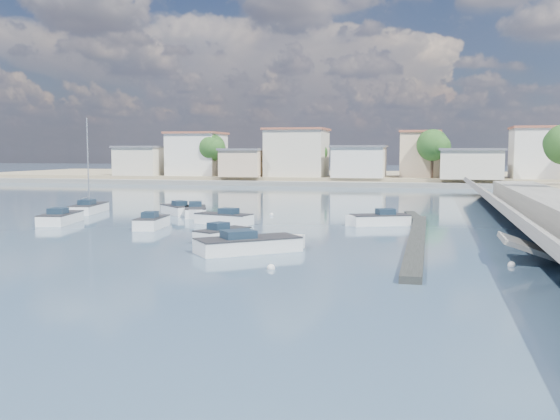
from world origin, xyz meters
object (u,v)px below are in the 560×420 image
Objects in this scene: motorboat_h at (253,245)px; motorboat_f at (177,210)px; motorboat_c at (221,219)px; motorboat_d at (377,220)px; motorboat_g at (195,212)px; motorboat_a at (153,223)px; motorboat_e at (62,218)px; motorboat_b at (225,236)px; sailboat at (90,208)px.

motorboat_f is at bearing 123.80° from motorboat_h.
motorboat_c is 12.22m from motorboat_d.
motorboat_g is at bearing 169.93° from motorboat_d.
motorboat_a is 1.10× the size of motorboat_f.
motorboat_c is 0.90× the size of motorboat_e.
motorboat_e is at bearing -169.12° from motorboat_c.
motorboat_b is at bearing -36.37° from motorboat_a.
motorboat_c is 6.38m from motorboat_g.
motorboat_e is 10.75m from motorboat_f.
motorboat_g is at bearing -5.39° from sailboat.
motorboat_c is (4.19, 3.61, 0.00)m from motorboat_a.
motorboat_c and motorboat_e have the same top height.
motorboat_b is at bearing -39.40° from sailboat.
motorboat_d is at bearing 52.39° from motorboat_b.
sailboat reaches higher than motorboat_g.
motorboat_h is 28.24m from sailboat.
motorboat_e is 11.24m from motorboat_g.
sailboat is (-10.93, 1.03, 0.04)m from motorboat_g.
motorboat_h is (12.75, -19.06, 0.00)m from motorboat_f.
motorboat_d is at bearing -13.28° from motorboat_f.
motorboat_d is at bearing 9.60° from motorboat_c.
motorboat_h is (6.26, -12.64, -0.00)m from motorboat_c.
motorboat_g is (-7.49, 14.10, 0.00)m from motorboat_b.
motorboat_a and motorboat_b have the same top height.
motorboat_b is (7.59, -5.59, -0.00)m from motorboat_a.
motorboat_g is (2.41, -1.51, 0.00)m from motorboat_f.
motorboat_e is 21.46m from motorboat_h.
motorboat_h is at bearing -40.86° from motorboat_a.
motorboat_h is at bearing -41.12° from sailboat.
motorboat_a and motorboat_c have the same top height.
motorboat_d is 1.17× the size of motorboat_f.
sailboat reaches higher than motorboat_c.
motorboat_c is at bearing 40.70° from motorboat_a.
motorboat_a is 5.53m from motorboat_c.
motorboat_a is at bearing -90.68° from motorboat_g.
motorboat_a is 0.95× the size of motorboat_d.
sailboat is (-21.27, 18.57, 0.04)m from motorboat_h.
motorboat_c is at bearing 116.33° from motorboat_h.
motorboat_f is at bearing 122.37° from motorboat_b.
motorboat_a is 0.89× the size of motorboat_g.
motorboat_a and motorboat_f have the same top height.
motorboat_b and motorboat_c have the same top height.
motorboat_d is 0.94× the size of motorboat_g.
motorboat_f is 2.84m from motorboat_g.
motorboat_d is 16.39m from motorboat_g.
motorboat_a is 0.82× the size of motorboat_e.
motorboat_g is (8.53, 7.33, 0.00)m from motorboat_e.
sailboat is (-15.02, 5.93, 0.04)m from motorboat_c.
motorboat_g is at bearing 129.83° from motorboat_c.
motorboat_d is 0.87× the size of motorboat_e.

